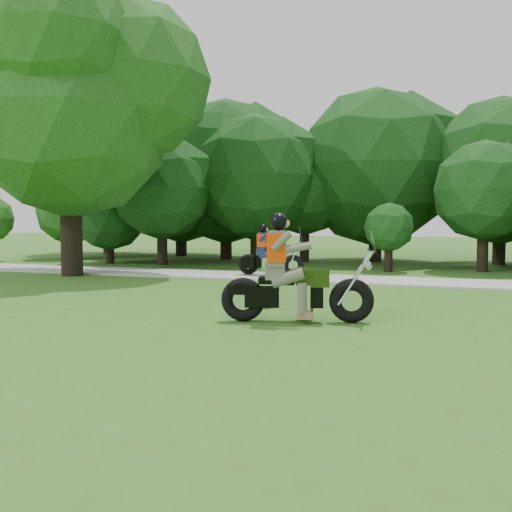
# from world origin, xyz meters

# --- Properties ---
(ground) EXTENTS (100.00, 100.00, 0.00)m
(ground) POSITION_xyz_m (0.00, 0.00, 0.00)
(ground) COLOR #3C631C
(ground) RESTS_ON ground
(walkway) EXTENTS (60.00, 2.20, 0.06)m
(walkway) POSITION_xyz_m (0.00, 8.00, 0.03)
(walkway) COLOR #ADADA8
(walkway) RESTS_ON ground
(tree_line) EXTENTS (39.00, 11.13, 7.40)m
(tree_line) POSITION_xyz_m (0.06, 14.98, 3.62)
(tree_line) COLOR black
(tree_line) RESTS_ON ground
(big_tree_west) EXTENTS (8.64, 6.56, 9.96)m
(big_tree_west) POSITION_xyz_m (-10.54, 6.85, 5.76)
(big_tree_west) COLOR black
(big_tree_west) RESTS_ON ground
(chopper_motorcycle) EXTENTS (2.67, 1.14, 1.94)m
(chopper_motorcycle) POSITION_xyz_m (-1.68, 0.95, 0.71)
(chopper_motorcycle) COLOR black
(chopper_motorcycle) RESTS_ON ground
(touring_motorcycle) EXTENTS (2.08, 0.79, 1.59)m
(touring_motorcycle) POSITION_xyz_m (-4.51, 8.21, 0.64)
(touring_motorcycle) COLOR black
(touring_motorcycle) RESTS_ON walkway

